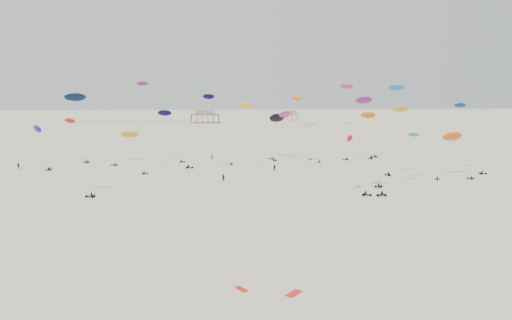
{
  "coord_description": "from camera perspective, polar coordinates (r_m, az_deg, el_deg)",
  "views": [
    {
      "loc": [
        -11.25,
        -18.65,
        21.3
      ],
      "look_at": [
        0.0,
        88.0,
        7.0
      ],
      "focal_mm": 35.0,
      "sensor_mm": 36.0,
      "label": 1
    }
  ],
  "objects": [
    {
      "name": "rig_17",
      "position": [
        166.76,
        3.19,
        4.79
      ],
      "size": [
        9.25,
        8.91,
        16.34
      ],
      "rotation": [
        0.0,
        0.0,
        1.37
      ],
      "color": "black",
      "rests_on": "ground"
    },
    {
      "name": "rig_12",
      "position": [
        114.45,
        -19.62,
        4.49
      ],
      "size": [
        7.9,
        11.32,
        22.25
      ],
      "rotation": [
        0.0,
        0.0,
        1.51
      ],
      "color": "black",
      "rests_on": "ground"
    },
    {
      "name": "rig_10",
      "position": [
        164.99,
        10.28,
        6.62
      ],
      "size": [
        4.8,
        6.65,
        24.76
      ],
      "rotation": [
        0.0,
        0.0,
        1.69
      ],
      "color": "black",
      "rests_on": "ground"
    },
    {
      "name": "rig_1",
      "position": [
        172.34,
        11.55,
        2.57
      ],
      "size": [
        7.11,
        14.27,
        15.94
      ],
      "rotation": [
        0.0,
        0.0,
        5.73
      ],
      "color": "black",
      "rests_on": "ground"
    },
    {
      "name": "rig_15",
      "position": [
        170.97,
        2.4,
        4.57
      ],
      "size": [
        7.17,
        18.03,
        18.29
      ],
      "rotation": [
        0.0,
        0.0,
        0.32
      ],
      "color": "black",
      "rests_on": "ground"
    },
    {
      "name": "ground_plane",
      "position": [
        219.97,
        -3.06,
        2.03
      ],
      "size": [
        900.0,
        900.0,
        0.0
      ],
      "primitive_type": "plane",
      "color": "beige"
    },
    {
      "name": "rig_20",
      "position": [
        142.8,
        -12.76,
        5.37
      ],
      "size": [
        4.04,
        14.36,
        26.22
      ],
      "rotation": [
        0.0,
        0.0,
        4.48
      ],
      "color": "black",
      "rests_on": "ground"
    },
    {
      "name": "rig_4",
      "position": [
        153.28,
        -1.5,
        5.06
      ],
      "size": [
        7.74,
        7.75,
        18.92
      ],
      "rotation": [
        0.0,
        0.0,
        3.49
      ],
      "color": "black",
      "rests_on": "ground"
    },
    {
      "name": "rig_3",
      "position": [
        133.45,
        18.62,
        0.74
      ],
      "size": [
        6.14,
        9.51,
        12.34
      ],
      "rotation": [
        0.0,
        0.0,
        2.58
      ],
      "color": "black",
      "rests_on": "ground"
    },
    {
      "name": "rig_7",
      "position": [
        152.77,
        23.04,
        3.45
      ],
      "size": [
        3.57,
        16.25,
        22.16
      ],
      "rotation": [
        0.0,
        0.0,
        4.52
      ],
      "color": "black",
      "rests_on": "ground"
    },
    {
      "name": "rig_19",
      "position": [
        122.6,
        15.15,
        4.44
      ],
      "size": [
        10.09,
        11.92,
        24.39
      ],
      "rotation": [
        0.0,
        0.0,
        5.31
      ],
      "color": "black",
      "rests_on": "ground"
    },
    {
      "name": "spectator_0",
      "position": [
        122.2,
        -3.74,
        -2.46
      ],
      "size": [
        0.97,
        0.84,
        2.24
      ],
      "primitive_type": "imported",
      "rotation": [
        0.0,
        0.0,
        2.72
      ],
      "color": "black",
      "rests_on": "ground"
    },
    {
      "name": "pavilion_small",
      "position": [
        405.36,
        4.12,
        5.06
      ],
      "size": [
        9.0,
        7.0,
        8.0
      ],
      "color": "brown",
      "rests_on": "ground"
    },
    {
      "name": "spectator_2",
      "position": [
        156.48,
        -25.51,
        -0.97
      ],
      "size": [
        1.44,
        0.98,
        2.22
      ],
      "primitive_type": "imported",
      "rotation": [
        0.0,
        0.0,
        6.06
      ],
      "color": "black",
      "rests_on": "ground"
    },
    {
      "name": "rig_6",
      "position": [
        115.23,
        12.3,
        4.44
      ],
      "size": [
        6.62,
        15.27,
        22.4
      ],
      "rotation": [
        0.0,
        0.0,
        4.14
      ],
      "color": "black",
      "rests_on": "ground"
    },
    {
      "name": "rig_0",
      "position": [
        141.31,
        15.81,
        3.59
      ],
      "size": [
        9.52,
        12.15,
        19.54
      ],
      "rotation": [
        0.0,
        0.0,
        3.2
      ],
      "color": "black",
      "rests_on": "ground"
    },
    {
      "name": "rig_11",
      "position": [
        145.8,
        -6.35,
        3.99
      ],
      "size": [
        8.97,
        7.01,
        21.36
      ],
      "rotation": [
        0.0,
        0.0,
        4.48
      ],
      "color": "black",
      "rests_on": "ground"
    },
    {
      "name": "rig_9",
      "position": [
        173.63,
        12.82,
        4.2
      ],
      "size": [
        5.3,
        6.65,
        15.34
      ],
      "rotation": [
        0.0,
        0.0,
        1.74
      ],
      "color": "black",
      "rests_on": "ground"
    },
    {
      "name": "rig_5",
      "position": [
        167.73,
        -20.1,
        3.24
      ],
      "size": [
        9.54,
        9.44,
        14.62
      ],
      "rotation": [
        0.0,
        0.0,
        5.84
      ],
      "color": "black",
      "rests_on": "ground"
    },
    {
      "name": "rig_21",
      "position": [
        153.31,
        -23.59,
        2.8
      ],
      "size": [
        7.28,
        7.63,
        12.85
      ],
      "rotation": [
        0.0,
        0.0,
        3.99
      ],
      "color": "black",
      "rests_on": "ground"
    },
    {
      "name": "rig_13",
      "position": [
        165.29,
        -14.43,
        2.56
      ],
      "size": [
        6.58,
        16.42,
        15.8
      ],
      "rotation": [
        0.0,
        0.0,
        1.22
      ],
      "color": "black",
      "rests_on": "ground"
    },
    {
      "name": "spectator_3",
      "position": [
        162.07,
        -5.07,
        0.01
      ],
      "size": [
        0.96,
        0.92,
        2.19
      ],
      "primitive_type": "imported",
      "rotation": [
        0.0,
        0.0,
        2.48
      ],
      "color": "black",
      "rests_on": "ground"
    },
    {
      "name": "pier_fence",
      "position": [
        372.69,
        -13.88,
        4.22
      ],
      "size": [
        80.2,
        0.2,
        1.5
      ],
      "color": "black",
      "rests_on": "ground"
    },
    {
      "name": "rig_8",
      "position": [
        143.8,
        21.62,
        2.26
      ],
      "size": [
        6.65,
        13.67,
        13.45
      ],
      "rotation": [
        0.0,
        0.0,
        0.66
      ],
      "color": "black",
      "rests_on": "ground"
    },
    {
      "name": "rig_16",
      "position": [
        159.37,
        6.47,
        3.27
      ],
      "size": [
        4.68,
        8.98,
        13.15
      ],
      "rotation": [
        0.0,
        0.0,
        6.01
      ],
      "color": "black",
      "rests_on": "ground"
    },
    {
      "name": "rig_18",
      "position": [
        164.28,
        5.11,
        5.21
      ],
      "size": [
        6.11,
        8.5,
        20.6
      ],
      "rotation": [
        0.0,
        0.0,
        5.96
      ],
      "color": "black",
      "rests_on": "ground"
    },
    {
      "name": "rig_14",
      "position": [
        168.24,
        -10.12,
        4.55
      ],
      "size": [
        9.83,
        17.14,
        20.8
      ],
      "rotation": [
        0.0,
        0.0,
        4.38
      ],
      "color": "black",
      "rests_on": "ground"
    },
    {
      "name": "rig_2",
      "position": [
        111.01,
        12.12,
        -0.15
      ],
      "size": [
        6.81,
        12.57,
        14.48
      ],
      "rotation": [
        0.0,
        0.0,
        1.91
      ],
      "color": "black",
      "rests_on": "ground"
    },
    {
      "name": "grounded_kite_b",
      "position": [
        56.47,
        -1.67,
        -14.57
      ],
      "size": [
        1.54,
        1.9,
        0.07
      ],
      "primitive_type": "cube",
      "rotation": [
        0.0,
        0.0,
        -1.02
      ],
      "color": "red",
      "rests_on": "ground"
    },
    {
      "name": "grounded_kite_a",
      "position": [
        55.51,
        4.34,
        -14.99
      ],
      "size": [
        2.14,
        2.24,
        0.08
      ],
      "primitive_type": "cube",
      "rotation": [
        0.0,
        0.0,
        0.84
      ],
      "color": "red",
      "rests_on": "ground"
    },
    {
      "name": "pavilion_main",
      "position": [
        369.05,
        -5.84,
        4.9
      ],
      "size": [
        21.0,
        13.0,
        9.8
      ],
      "color": "brown",
      "rests_on": "ground"
    },
    {
      "name": "spectator_1",
      "position": [
        137.62,
        2.15,
        -1.31
      ],
      "size": [
        1.1,
        0.66,
        2.22
      ],
      "primitive_type": "imported",
      "rotation": [
        0.0,
        0.0,
        6.31
      ],
      "color": "black",
      "rests_on": "ground"
    }
  ]
}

